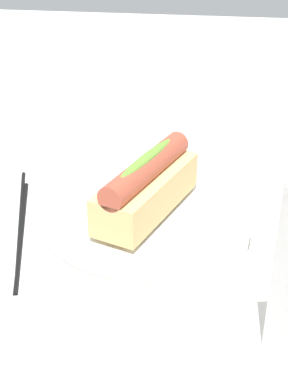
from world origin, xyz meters
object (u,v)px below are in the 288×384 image
at_px(chopstick_far, 21,215).
at_px(hotdog_front, 144,185).
at_px(chopstick_near, 22,229).
at_px(serving_bowl, 144,219).
at_px(water_glass, 162,128).

bearing_deg(chopstick_far, hotdog_front, 67.51).
height_order(chopstick_near, chopstick_far, same).
relative_size(hotdog_front, chopstick_far, 0.72).
bearing_deg(serving_bowl, chopstick_near, -81.37).
relative_size(chopstick_near, chopstick_far, 1.00).
distance_m(serving_bowl, chopstick_near, 0.13).
bearing_deg(serving_bowl, chopstick_far, -93.98).
distance_m(hotdog_front, chopstick_near, 0.14).
xyz_separation_m(water_glass, chopstick_near, (0.22, -0.12, -0.04)).
bearing_deg(hotdog_front, chopstick_far, -93.98).
distance_m(chopstick_near, chopstick_far, 0.03).
xyz_separation_m(hotdog_front, water_glass, (-0.20, -0.01, -0.02)).
relative_size(hotdog_front, chopstick_near, 0.72).
height_order(hotdog_front, water_glass, hotdog_front).
bearing_deg(water_glass, chopstick_far, -34.88).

